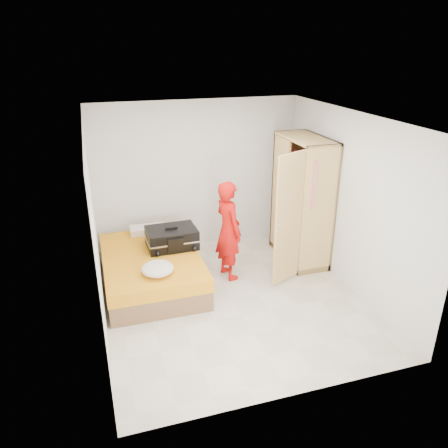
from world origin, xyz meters
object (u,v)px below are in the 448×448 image
object	(u,v)px
suitcase	(172,238)
round_cushion	(158,269)
bed	(152,269)
person	(228,230)
wardrobe	(301,205)

from	to	relation	value
suitcase	round_cushion	world-z (taller)	suitcase
bed	round_cushion	bearing A→B (deg)	-89.36
round_cushion	bed	bearing A→B (deg)	90.64
round_cushion	person	bearing A→B (deg)	23.82
suitcase	round_cushion	bearing A→B (deg)	-115.45
bed	round_cushion	distance (m)	0.70
person	bed	bearing A→B (deg)	72.90
wardrobe	suitcase	size ratio (longest dim) A/B	2.64
wardrobe	suitcase	distance (m)	2.17
wardrobe	person	size ratio (longest dim) A/B	1.33
suitcase	person	bearing A→B (deg)	-19.88
wardrobe	person	world-z (taller)	wardrobe
bed	round_cushion	world-z (taller)	round_cushion
person	round_cushion	xyz separation A→B (m)	(-1.19, -0.53, -0.20)
bed	suitcase	bearing A→B (deg)	26.78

